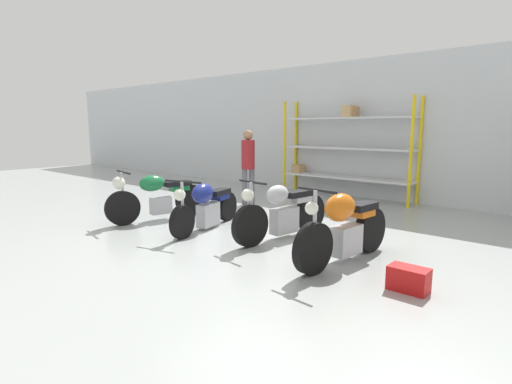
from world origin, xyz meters
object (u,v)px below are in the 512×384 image
at_px(motorcycle_silver, 282,212).
at_px(motorcycle_green, 157,197).
at_px(motorcycle_orange, 344,228).
at_px(toolbox, 409,279).
at_px(shelving_rack, 344,146).
at_px(person_browsing, 248,161).
at_px(motorcycle_blue, 206,205).

bearing_deg(motorcycle_silver, motorcycle_green, -70.47).
distance_m(motorcycle_silver, motorcycle_orange, 1.43).
height_order(motorcycle_orange, toolbox, motorcycle_orange).
bearing_deg(toolbox, motorcycle_silver, 161.56).
bearing_deg(shelving_rack, toolbox, -54.42).
distance_m(motorcycle_silver, person_browsing, 3.11).
bearing_deg(toolbox, shelving_rack, 125.58).
distance_m(motorcycle_orange, person_browsing, 4.45).
bearing_deg(toolbox, motorcycle_blue, 174.09).
relative_size(motorcycle_green, person_browsing, 1.16).
height_order(motorcycle_green, motorcycle_blue, motorcycle_green).
xyz_separation_m(shelving_rack, toolbox, (3.64, -5.08, -1.23)).
bearing_deg(motorcycle_green, toolbox, 99.91).
xyz_separation_m(shelving_rack, motorcycle_green, (-1.50, -4.87, -0.88)).
xyz_separation_m(motorcycle_green, motorcycle_orange, (4.08, 0.19, 0.00)).
relative_size(motorcycle_orange, toolbox, 4.65).
bearing_deg(motorcycle_green, motorcycle_blue, 110.46).
distance_m(motorcycle_green, toolbox, 5.15).
relative_size(motorcycle_silver, toolbox, 4.79).
xyz_separation_m(motorcycle_blue, person_browsing, (-0.99, 2.25, 0.62)).
distance_m(person_browsing, toolbox, 5.61).
distance_m(motorcycle_blue, motorcycle_orange, 2.81).
relative_size(shelving_rack, motorcycle_orange, 1.81).
xyz_separation_m(motorcycle_green, toolbox, (5.14, -0.22, -0.35)).
distance_m(motorcycle_orange, toolbox, 1.18).
bearing_deg(shelving_rack, motorcycle_orange, -61.10).
bearing_deg(toolbox, person_browsing, 151.36).
bearing_deg(motorcycle_blue, motorcycle_green, -96.23).
height_order(motorcycle_silver, toolbox, motorcycle_silver).
xyz_separation_m(shelving_rack, motorcycle_blue, (-0.23, -4.68, -0.92)).
xyz_separation_m(motorcycle_silver, toolbox, (2.43, -0.81, -0.32)).
bearing_deg(person_browsing, motorcycle_silver, 179.01).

